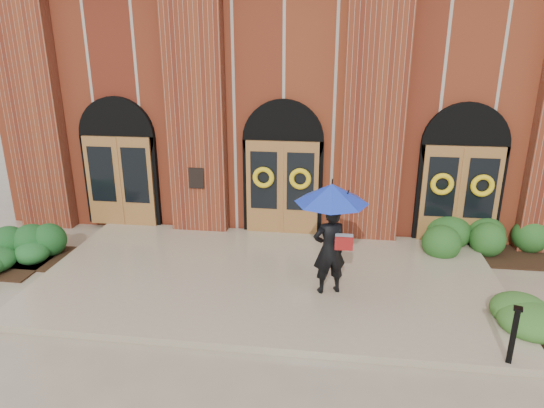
% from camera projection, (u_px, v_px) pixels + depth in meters
% --- Properties ---
extents(ground, '(90.00, 90.00, 0.00)m').
position_uv_depth(ground, '(268.00, 284.00, 10.67)').
color(ground, gray).
rests_on(ground, ground).
extents(landing, '(10.00, 5.30, 0.15)m').
position_uv_depth(landing, '(268.00, 278.00, 10.79)').
color(landing, gray).
rests_on(landing, ground).
extents(church_building, '(16.20, 12.53, 7.00)m').
position_uv_depth(church_building, '(302.00, 85.00, 17.77)').
color(church_building, maroon).
rests_on(church_building, ground).
extents(man_with_umbrella, '(1.88, 1.88, 2.33)m').
position_uv_depth(man_with_umbrella, '(331.00, 218.00, 9.55)').
color(man_with_umbrella, black).
rests_on(man_with_umbrella, landing).
extents(metal_post, '(0.17, 0.17, 1.01)m').
position_uv_depth(metal_post, '(514.00, 334.00, 7.70)').
color(metal_post, black).
rests_on(metal_post, landing).
extents(hedge_wall_left, '(2.99, 1.20, 0.77)m').
position_uv_depth(hedge_wall_left, '(13.00, 243.00, 11.89)').
color(hedge_wall_left, '#17451A').
rests_on(hedge_wall_left, ground).
extents(hedge_wall_right, '(3.13, 1.25, 0.80)m').
position_uv_depth(hedge_wall_right, '(489.00, 241.00, 11.94)').
color(hedge_wall_right, '#214D1B').
rests_on(hedge_wall_right, ground).
extents(hedge_front_left, '(1.39, 1.19, 0.49)m').
position_uv_depth(hedge_front_left, '(8.00, 258.00, 11.38)').
color(hedge_front_left, '#1A4E1F').
rests_on(hedge_front_left, ground).
extents(hedge_front_right, '(1.52, 1.30, 0.54)m').
position_uv_depth(hedge_front_right, '(539.00, 324.00, 8.70)').
color(hedge_front_right, '#2E5920').
rests_on(hedge_front_right, ground).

